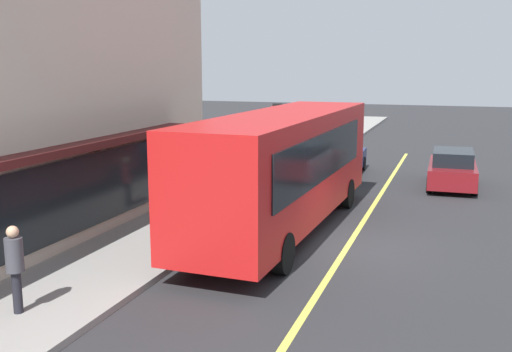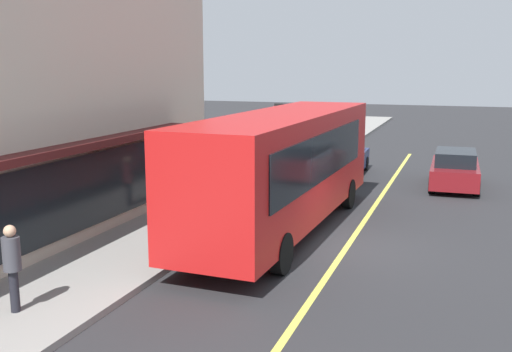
{
  "view_description": "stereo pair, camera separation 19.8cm",
  "coord_description": "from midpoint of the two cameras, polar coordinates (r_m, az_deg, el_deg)",
  "views": [
    {
      "loc": [
        -15.45,
        -2.67,
        4.85
      ],
      "look_at": [
        0.87,
        2.97,
        1.6
      ],
      "focal_mm": 41.38,
      "sensor_mm": 36.0,
      "label": 1
    },
    {
      "loc": [
        -15.39,
        -2.85,
        4.85
      ],
      "look_at": [
        0.87,
        2.97,
        1.6
      ],
      "focal_mm": 41.38,
      "sensor_mm": 36.0,
      "label": 2
    }
  ],
  "objects": [
    {
      "name": "ground",
      "position": [
        16.4,
        8.55,
        -6.67
      ],
      "size": [
        120.0,
        120.0,
        0.0
      ],
      "primitive_type": "plane",
      "color": "#28282B"
    },
    {
      "name": "bus",
      "position": [
        17.27,
        2.5,
        1.1
      ],
      "size": [
        11.2,
        2.89,
        3.5
      ],
      "color": "red",
      "rests_on": "ground"
    },
    {
      "name": "pedestrian_near_storefront",
      "position": [
        19.23,
        -7.0,
        -0.5
      ],
      "size": [
        0.34,
        0.34,
        1.68
      ],
      "color": "black",
      "rests_on": "sidewalk"
    },
    {
      "name": "sidewalk",
      "position": [
        17.99,
        -7.92,
        -4.84
      ],
      "size": [
        80.0,
        3.13,
        0.15
      ],
      "primitive_type": "cube",
      "color": "gray",
      "rests_on": "ground"
    },
    {
      "name": "car_navy",
      "position": [
        26.8,
        7.96,
        1.74
      ],
      "size": [
        4.34,
        1.94,
        1.52
      ],
      "color": "navy",
      "rests_on": "ground"
    },
    {
      "name": "pedestrian_at_corner",
      "position": [
        12.24,
        -22.72,
        -7.59
      ],
      "size": [
        0.34,
        0.34,
        1.73
      ],
      "color": "black",
      "rests_on": "sidewalk"
    },
    {
      "name": "traffic_light",
      "position": [
        23.81,
        1.91,
        5.07
      ],
      "size": [
        0.3,
        0.52,
        3.2
      ],
      "color": "#2D2D33",
      "rests_on": "sidewalk"
    },
    {
      "name": "car_maroon",
      "position": [
        24.95,
        18.23,
        0.64
      ],
      "size": [
        4.33,
        1.93,
        1.52
      ],
      "color": "maroon",
      "rests_on": "ground"
    },
    {
      "name": "lane_centre_stripe",
      "position": [
        16.4,
        8.56,
        -6.66
      ],
      "size": [
        36.0,
        0.16,
        0.01
      ],
      "primitive_type": "cube",
      "color": "#D8D14C",
      "rests_on": "ground"
    }
  ]
}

